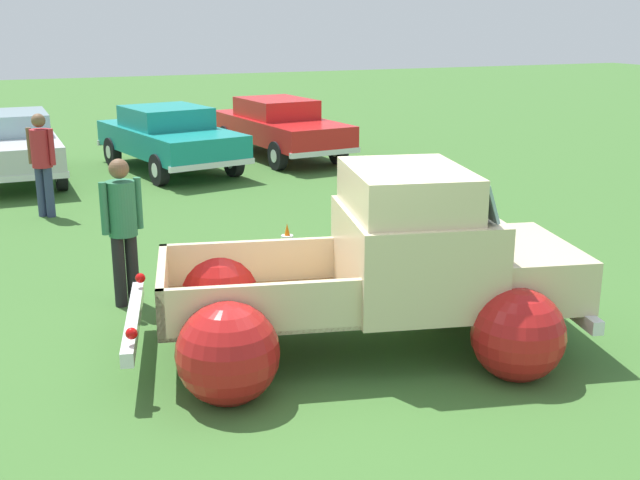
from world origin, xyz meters
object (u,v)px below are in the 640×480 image
(show_car_0, at_px, (12,144))
(spectator_1, at_px, (123,222))
(vintage_pickup_truck, at_px, (389,278))
(spectator_0, at_px, (42,158))
(show_car_1, at_px, (169,136))
(lane_cone_1, at_px, (287,246))
(lane_cone_0, at_px, (361,239))
(show_car_2, at_px, (279,126))

(show_car_0, relative_size, spectator_1, 2.49)
(vintage_pickup_truck, relative_size, spectator_0, 2.74)
(show_car_1, relative_size, spectator_1, 2.54)
(show_car_0, xyz_separation_m, show_car_1, (3.30, -0.23, 0.00))
(show_car_1, relative_size, lane_cone_1, 7.25)
(lane_cone_0, xyz_separation_m, lane_cone_1, (-1.10, 0.08, 0.00))
(spectator_1, xyz_separation_m, lane_cone_1, (2.31, 0.64, -0.72))
(lane_cone_1, bearing_deg, spectator_1, -164.56)
(vintage_pickup_truck, distance_m, show_car_0, 11.41)
(spectator_0, xyz_separation_m, lane_cone_0, (3.98, -4.42, -0.72))
(show_car_1, height_order, lane_cone_1, show_car_1)
(show_car_1, distance_m, lane_cone_0, 7.89)
(vintage_pickup_truck, xyz_separation_m, spectator_1, (-2.35, 2.34, 0.28))
(show_car_1, height_order, spectator_1, spectator_1)
(vintage_pickup_truck, relative_size, show_car_0, 1.10)
(spectator_0, distance_m, spectator_1, 5.02)
(show_car_1, bearing_deg, lane_cone_1, -11.97)
(vintage_pickup_truck, height_order, spectator_0, vintage_pickup_truck)
(show_car_2, bearing_deg, vintage_pickup_truck, -20.78)
(show_car_1, distance_m, show_car_2, 2.96)
(show_car_2, distance_m, spectator_0, 7.11)
(vintage_pickup_truck, bearing_deg, show_car_2, 88.93)
(show_car_2, relative_size, spectator_1, 2.69)
(vintage_pickup_truck, height_order, lane_cone_0, vintage_pickup_truck)
(spectator_0, relative_size, lane_cone_1, 2.85)
(show_car_0, relative_size, spectator_0, 2.49)
(spectator_1, bearing_deg, lane_cone_1, -92.06)
(lane_cone_0, bearing_deg, vintage_pickup_truck, -110.14)
(vintage_pickup_truck, bearing_deg, lane_cone_0, 82.98)
(vintage_pickup_truck, height_order, show_car_0, vintage_pickup_truck)
(vintage_pickup_truck, distance_m, spectator_0, 7.89)
(show_car_0, bearing_deg, show_car_1, 85.41)
(spectator_0, height_order, spectator_1, same)
(spectator_0, bearing_deg, spectator_1, 46.35)
(show_car_1, xyz_separation_m, lane_cone_1, (-0.04, -7.72, -0.47))
(show_car_1, distance_m, lane_cone_1, 7.74)
(lane_cone_0, distance_m, lane_cone_1, 1.10)
(spectator_1, bearing_deg, show_car_1, -33.25)
(show_car_2, bearing_deg, spectator_0, -61.41)
(spectator_0, xyz_separation_m, lane_cone_1, (2.88, -4.35, -0.72))
(show_car_2, relative_size, spectator_0, 2.69)
(spectator_0, distance_m, lane_cone_1, 5.27)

